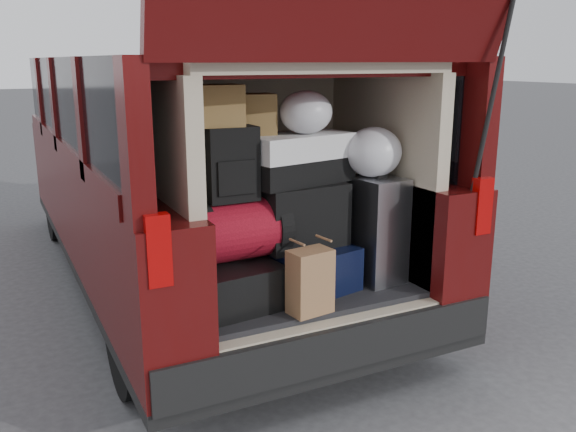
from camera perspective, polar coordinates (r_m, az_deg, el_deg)
name	(u,v)px	position (r m, az deg, el deg)	size (l,w,h in m)	color
ground	(306,389)	(3.49, 1.67, -15.90)	(80.00, 80.00, 0.00)	#37373A
minivan	(194,173)	(4.81, -8.79, 4.03)	(1.90, 5.35, 2.77)	black
load_floor	(284,324)	(3.58, -0.41, -10.11)	(1.24, 1.05, 0.55)	black
black_hardshell	(228,280)	(3.17, -5.65, -6.00)	(0.40, 0.55, 0.22)	black
navy_hardshell	(300,265)	(3.36, 1.13, -4.59)	(0.44, 0.54, 0.24)	black
silver_roller	(370,228)	(3.46, 7.71, -1.09)	(0.25, 0.39, 0.59)	white
kraft_bag	(310,282)	(2.99, 2.09, -6.15)	(0.21, 0.13, 0.32)	#966B43
red_duffel	(239,229)	(3.10, -4.62, -1.25)	(0.47, 0.31, 0.31)	maroon
black_soft_case	(301,215)	(3.26, 1.19, 0.10)	(0.47, 0.28, 0.34)	black
backpack	(230,164)	(3.02, -5.41, 4.87)	(0.26, 0.16, 0.37)	black
twotone_duffel	(297,158)	(3.25, 0.84, 5.42)	(0.58, 0.30, 0.26)	white
grocery_sack_lower	(218,106)	(2.99, -6.53, 10.23)	(0.22, 0.18, 0.20)	brown
grocery_sack_upper	(253,114)	(3.19, -3.28, 9.49)	(0.21, 0.17, 0.21)	brown
plastic_bag_center	(306,112)	(3.21, 1.67, 9.67)	(0.28, 0.26, 0.22)	silver
plastic_bag_right	(373,152)	(3.36, 7.99, 5.94)	(0.32, 0.29, 0.27)	silver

